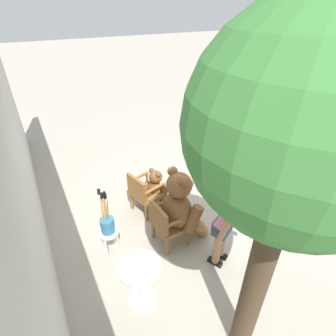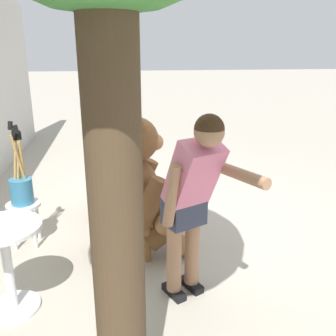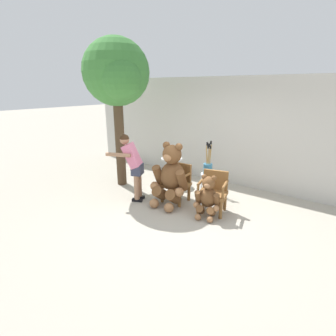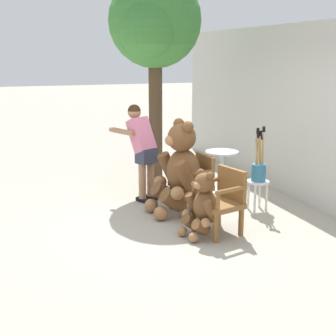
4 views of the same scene
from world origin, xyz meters
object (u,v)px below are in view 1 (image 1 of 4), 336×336
at_px(teddy_bear_small, 157,188).
at_px(person_visitor, 230,221).
at_px(round_side_table, 141,280).
at_px(teddy_bear_large, 181,207).
at_px(brush_bucket, 107,222).
at_px(wooden_chair_right, 144,192).
at_px(white_stool, 109,236).
at_px(patio_tree, 295,131).
at_px(wooden_chair_left, 167,222).

bearing_deg(teddy_bear_small, person_visitor, -170.77).
bearing_deg(person_visitor, round_side_table, 87.39).
bearing_deg(teddy_bear_large, person_visitor, -159.04).
xyz_separation_m(person_visitor, brush_bucket, (1.10, 1.50, -0.26)).
xyz_separation_m(wooden_chair_right, teddy_bear_large, (-0.91, -0.26, 0.23)).
distance_m(white_stool, brush_bucket, 0.30).
xyz_separation_m(teddy_bear_large, teddy_bear_small, (0.94, -0.03, -0.26)).
xyz_separation_m(round_side_table, patio_tree, (-0.99, -0.88, 2.36)).
xyz_separation_m(wooden_chair_right, brush_bucket, (-0.64, 0.92, 0.19)).
bearing_deg(teddy_bear_small, teddy_bear_large, 178.14).
bearing_deg(round_side_table, wooden_chair_right, -25.95).
bearing_deg(wooden_chair_left, white_stool, 73.33).
bearing_deg(white_stool, brush_bucket, -17.91).
xyz_separation_m(person_visitor, round_side_table, (0.06, 1.39, -0.47)).
bearing_deg(wooden_chair_right, person_visitor, -161.81).
height_order(brush_bucket, patio_tree, patio_tree).
bearing_deg(brush_bucket, round_side_table, -174.40).
relative_size(wooden_chair_right, person_visitor, 0.56).
xyz_separation_m(wooden_chair_left, brush_bucket, (0.28, 0.92, 0.19)).
bearing_deg(patio_tree, teddy_bear_large, -6.43).
bearing_deg(wooden_chair_left, brush_bucket, 73.19).
bearing_deg(brush_bucket, patio_tree, -154.29).
distance_m(teddy_bear_small, patio_tree, 3.60).
relative_size(white_stool, round_side_table, 0.64).
height_order(person_visitor, brush_bucket, person_visitor).
xyz_separation_m(wooden_chair_left, round_side_table, (-0.76, 0.82, -0.01)).
height_order(wooden_chair_left, person_visitor, person_visitor).
xyz_separation_m(wooden_chair_left, wooden_chair_right, (0.92, -0.00, 0.00)).
distance_m(round_side_table, patio_tree, 2.70).
relative_size(wooden_chair_right, white_stool, 1.87).
distance_m(teddy_bear_small, white_stool, 1.39).
distance_m(wooden_chair_right, teddy_bear_small, 0.29).
xyz_separation_m(teddy_bear_large, brush_bucket, (0.27, 1.18, -0.04)).
bearing_deg(person_visitor, patio_tree, 150.85).
xyz_separation_m(teddy_bear_large, patio_tree, (-1.76, 0.20, 2.12)).
distance_m(teddy_bear_large, teddy_bear_small, 0.98).
height_order(wooden_chair_left, round_side_table, wooden_chair_left).
distance_m(brush_bucket, patio_tree, 3.12).
xyz_separation_m(wooden_chair_right, white_stool, (-0.65, 0.92, -0.11)).
distance_m(wooden_chair_left, person_visitor, 1.10).
bearing_deg(brush_bucket, wooden_chair_right, -55.04).
distance_m(wooden_chair_right, white_stool, 1.13).
bearing_deg(teddy_bear_small, wooden_chair_left, 163.14).
relative_size(wooden_chair_right, brush_bucket, 1.03).
distance_m(wooden_chair_left, wooden_chair_right, 0.92).
distance_m(person_visitor, white_stool, 1.94).
relative_size(teddy_bear_large, patio_tree, 0.38).
relative_size(person_visitor, round_side_table, 2.14).
distance_m(teddy_bear_large, round_side_table, 1.34).
distance_m(white_stool, round_side_table, 1.05).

